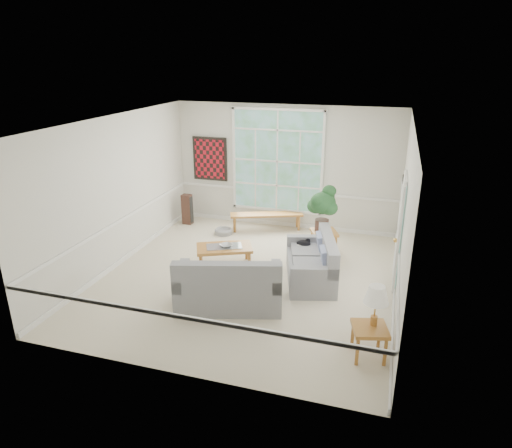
{
  "coord_description": "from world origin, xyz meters",
  "views": [
    {
      "loc": [
        2.45,
        -7.57,
        4.08
      ],
      "look_at": [
        0.1,
        0.2,
        1.05
      ],
      "focal_mm": 32.0,
      "sensor_mm": 36.0,
      "label": 1
    }
  ],
  "objects": [
    {
      "name": "floor",
      "position": [
        0.0,
        0.0,
        -0.01
      ],
      "size": [
        5.5,
        6.0,
        0.01
      ],
      "primitive_type": "cube",
      "color": "beige",
      "rests_on": "ground"
    },
    {
      "name": "ceiling",
      "position": [
        0.0,
        0.0,
        3.0
      ],
      "size": [
        5.5,
        6.0,
        0.02
      ],
      "primitive_type": "cube",
      "color": "white",
      "rests_on": "ground"
    },
    {
      "name": "wall_back",
      "position": [
        0.0,
        3.0,
        1.5
      ],
      "size": [
        5.5,
        0.02,
        3.0
      ],
      "primitive_type": "cube",
      "color": "silver",
      "rests_on": "ground"
    },
    {
      "name": "wall_front",
      "position": [
        0.0,
        -3.0,
        1.5
      ],
      "size": [
        5.5,
        0.02,
        3.0
      ],
      "primitive_type": "cube",
      "color": "silver",
      "rests_on": "ground"
    },
    {
      "name": "wall_left",
      "position": [
        -2.75,
        0.0,
        1.5
      ],
      "size": [
        0.02,
        6.0,
        3.0
      ],
      "primitive_type": "cube",
      "color": "silver",
      "rests_on": "ground"
    },
    {
      "name": "wall_right",
      "position": [
        2.75,
        0.0,
        1.5
      ],
      "size": [
        0.02,
        6.0,
        3.0
      ],
      "primitive_type": "cube",
      "color": "silver",
      "rests_on": "ground"
    },
    {
      "name": "window_back",
      "position": [
        -0.2,
        2.96,
        1.65
      ],
      "size": [
        2.3,
        0.08,
        2.4
      ],
      "primitive_type": "cube",
      "color": "white",
      "rests_on": "wall_back"
    },
    {
      "name": "entry_door",
      "position": [
        2.71,
        0.6,
        1.05
      ],
      "size": [
        0.08,
        0.9,
        2.1
      ],
      "primitive_type": "cube",
      "color": "white",
      "rests_on": "floor"
    },
    {
      "name": "door_sidelight",
      "position": [
        2.71,
        -0.03,
        1.15
      ],
      "size": [
        0.08,
        0.26,
        1.9
      ],
      "primitive_type": "cube",
      "color": "white",
      "rests_on": "wall_right"
    },
    {
      "name": "wall_art",
      "position": [
        -1.95,
        2.95,
        1.6
      ],
      "size": [
        0.9,
        0.06,
        1.1
      ],
      "primitive_type": "cube",
      "color": "maroon",
      "rests_on": "wall_back"
    },
    {
      "name": "wall_frame_near",
      "position": [
        2.71,
        1.75,
        1.55
      ],
      "size": [
        0.04,
        0.26,
        0.32
      ],
      "primitive_type": "cube",
      "color": "black",
      "rests_on": "wall_right"
    },
    {
      "name": "wall_frame_far",
      "position": [
        2.71,
        2.15,
        1.55
      ],
      "size": [
        0.04,
        0.26,
        0.32
      ],
      "primitive_type": "cube",
      "color": "black",
      "rests_on": "wall_right"
    },
    {
      "name": "loveseat_right",
      "position": [
        1.17,
        0.26,
        0.44
      ],
      "size": [
        1.24,
        1.79,
        0.88
      ],
      "primitive_type": "cube",
      "rotation": [
        0.0,
        0.0,
        0.27
      ],
      "color": "gray",
      "rests_on": "floor"
    },
    {
      "name": "loveseat_front",
      "position": [
        0.0,
        -1.08,
        0.48
      ],
      "size": [
        1.97,
        1.38,
        0.96
      ],
      "primitive_type": "cube",
      "rotation": [
        0.0,
        0.0,
        0.28
      ],
      "color": "gray",
      "rests_on": "floor"
    },
    {
      "name": "coffee_table",
      "position": [
        -0.63,
        0.39,
        0.21
      ],
      "size": [
        1.26,
        1.02,
        0.41
      ],
      "primitive_type": "cube",
      "rotation": [
        0.0,
        0.0,
        0.43
      ],
      "color": "#A86C2E",
      "rests_on": "floor"
    },
    {
      "name": "pewter_bowl",
      "position": [
        -0.59,
        0.38,
        0.45
      ],
      "size": [
        0.42,
        0.42,
        0.07
      ],
      "primitive_type": "imported",
      "rotation": [
        0.0,
        0.0,
        0.81
      ],
      "color": "gray",
      "rests_on": "coffee_table"
    },
    {
      "name": "window_bench",
      "position": [
        -0.35,
        2.59,
        0.21
      ],
      "size": [
        1.77,
        0.97,
        0.41
      ],
      "primitive_type": "cube",
      "rotation": [
        0.0,
        0.0,
        0.37
      ],
      "color": "#A86C2E",
      "rests_on": "floor"
    },
    {
      "name": "end_table",
      "position": [
        1.22,
        1.57,
        0.26
      ],
      "size": [
        0.69,
        0.69,
        0.52
      ],
      "primitive_type": "cube",
      "rotation": [
        0.0,
        0.0,
        0.42
      ],
      "color": "#A86C2E",
      "rests_on": "floor"
    },
    {
      "name": "houseplant",
      "position": [
        1.15,
        1.58,
        1.03
      ],
      "size": [
        0.65,
        0.65,
        1.01
      ],
      "primitive_type": null,
      "rotation": [
        0.0,
        0.0,
        0.11
      ],
      "color": "#204B25",
      "rests_on": "end_table"
    },
    {
      "name": "side_table",
      "position": [
        2.4,
        -1.86,
        0.25
      ],
      "size": [
        0.59,
        0.59,
        0.49
      ],
      "primitive_type": "cube",
      "rotation": [
        0.0,
        0.0,
        0.26
      ],
      "color": "#A86C2E",
      "rests_on": "floor"
    },
    {
      "name": "table_lamp",
      "position": [
        2.44,
        -1.78,
        0.8
      ],
      "size": [
        0.4,
        0.4,
        0.61
      ],
      "primitive_type": null,
      "rotation": [
        0.0,
        0.0,
        0.14
      ],
      "color": "white",
      "rests_on": "side_table"
    },
    {
      "name": "pet_bed",
      "position": [
        -1.27,
        2.02,
        0.06
      ],
      "size": [
        0.56,
        0.56,
        0.13
      ],
      "primitive_type": "cylinder",
      "rotation": [
        0.0,
        0.0,
        0.36
      ],
      "color": "gray",
      "rests_on": "floor"
    },
    {
      "name": "floor_speaker",
      "position": [
        -2.4,
        2.42,
        0.38
      ],
      "size": [
        0.25,
        0.2,
        0.77
      ],
      "primitive_type": "cube",
      "rotation": [
        0.0,
        0.0,
        -0.06
      ],
      "color": "#40261E",
      "rests_on": "floor"
    },
    {
      "name": "cat",
      "position": [
        0.92,
        0.79,
        0.52
      ],
      "size": [
        0.36,
        0.34,
        0.14
      ],
      "primitive_type": "ellipsoid",
      "rotation": [
        0.0,
        0.0,
        0.64
      ],
      "color": "black",
      "rests_on": "loveseat_right"
    }
  ]
}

